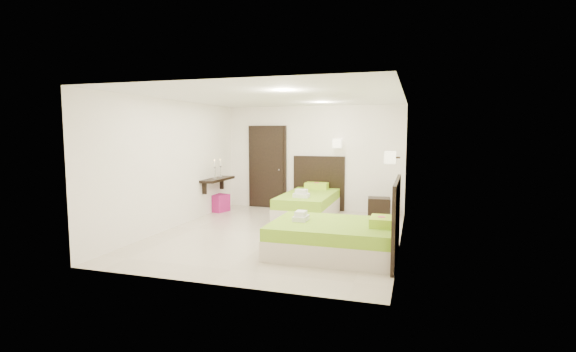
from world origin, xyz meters
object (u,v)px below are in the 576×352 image
(bed_double, at_px, (338,237))
(nightstand, at_px, (379,207))
(bed_single, at_px, (309,203))
(ottoman, at_px, (218,203))

(bed_double, height_order, nightstand, bed_double)
(bed_double, bearing_deg, bed_single, 113.22)
(bed_double, relative_size, nightstand, 3.95)
(bed_double, height_order, ottoman, bed_double)
(bed_single, bearing_deg, nightstand, 18.86)
(bed_single, height_order, bed_double, bed_single)
(bed_single, relative_size, bed_double, 1.10)
(nightstand, xyz_separation_m, ottoman, (-3.86, -0.47, -0.01))
(bed_single, bearing_deg, ottoman, 178.74)
(nightstand, bearing_deg, ottoman, -178.45)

